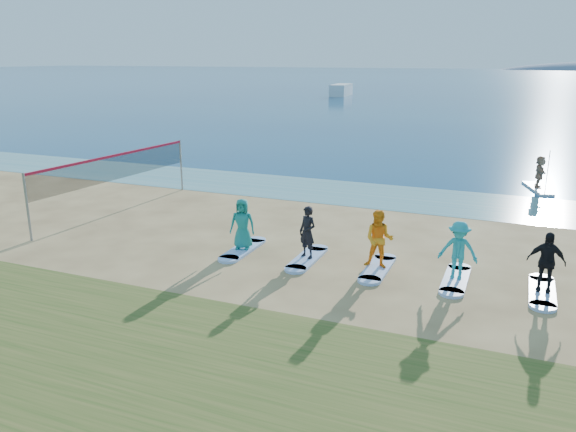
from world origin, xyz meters
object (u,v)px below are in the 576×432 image
at_px(boat_offshore_a, 341,96).
at_px(surfboard_4, 542,292).
at_px(student_4, 546,262).
at_px(surfboard_1, 307,258).
at_px(surfboard_2, 378,268).
at_px(volleyball_net, 115,168).
at_px(surfboard_0, 243,249).
at_px(student_2, 379,239).
at_px(student_0, 242,224).
at_px(student_3, 458,250).
at_px(paddleboard, 538,189).
at_px(student_1, 307,232).
at_px(surfboard_3, 456,280).
at_px(paddleboarder, 540,172).

xyz_separation_m(boat_offshore_a, surfboard_4, (29.83, -76.62, 0.04)).
bearing_deg(student_4, boat_offshore_a, 114.58).
bearing_deg(boat_offshore_a, surfboard_1, -78.40).
distance_m(surfboard_1, surfboard_2, 2.36).
height_order(volleyball_net, surfboard_2, volleyball_net).
height_order(surfboard_0, student_2, student_2).
distance_m(student_0, surfboard_1, 2.53).
bearing_deg(student_2, student_3, -3.99).
height_order(paddleboard, student_4, student_4).
distance_m(surfboard_0, student_0, 0.92).
relative_size(student_2, student_4, 1.07).
bearing_deg(boat_offshore_a, paddleboard, -69.49).
height_order(student_0, surfboard_4, student_0).
relative_size(paddleboard, student_1, 1.74).
height_order(surfboard_0, student_1, student_1).
xyz_separation_m(surfboard_4, student_4, (0.00, 0.00, 0.91)).
distance_m(surfboard_3, surfboard_4, 2.36).
bearing_deg(student_3, surfboard_1, -178.84).
height_order(surfboard_3, surfboard_4, same).
distance_m(paddleboard, surfboard_3, 14.05).
bearing_deg(student_4, student_0, -176.69).
height_order(paddleboard, surfboard_2, paddleboard).
distance_m(student_3, student_4, 2.36).
distance_m(boat_offshore_a, surfboard_3, 81.40).
xyz_separation_m(surfboard_1, student_4, (7.08, 0.00, 0.91)).
relative_size(boat_offshore_a, student_4, 4.18).
height_order(surfboard_2, student_4, student_4).
xyz_separation_m(volleyball_net, boat_offshore_a, (-13.11, 74.10, -1.90)).
xyz_separation_m(boat_offshore_a, surfboard_3, (27.47, -76.62, 0.04)).
xyz_separation_m(student_0, surfboard_1, (2.36, 0.00, -0.92)).
height_order(student_1, surfboard_2, student_1).
distance_m(surfboard_1, student_2, 2.55).
bearing_deg(student_0, student_4, -13.23).
height_order(boat_offshore_a, student_3, student_3).
xyz_separation_m(paddleboarder, surfboard_4, (-0.05, -13.84, -0.87)).
relative_size(paddleboard, paddleboarder, 1.89).
bearing_deg(student_0, paddleboarder, 42.35).
distance_m(paddleboard, student_3, 14.08).
height_order(paddleboarder, student_3, student_3).
relative_size(student_0, student_1, 1.01).
relative_size(surfboard_1, surfboard_4, 1.00).
bearing_deg(boat_offshore_a, student_0, -80.04).
relative_size(surfboard_2, surfboard_3, 1.00).
bearing_deg(surfboard_3, surfboard_2, 180.00).
relative_size(surfboard_0, student_3, 1.25).
bearing_deg(student_3, surfboard_2, -178.84).
height_order(student_2, student_4, student_2).
bearing_deg(paddleboarder, surfboard_0, 142.50).
distance_m(surfboard_0, surfboard_4, 9.44).
xyz_separation_m(student_0, student_2, (4.72, 0.00, 0.05)).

